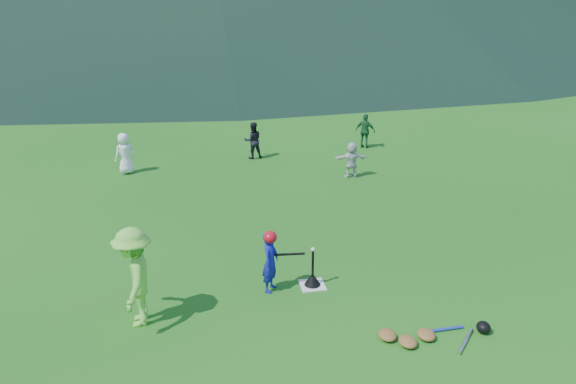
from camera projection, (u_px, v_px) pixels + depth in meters
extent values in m
plane|color=#185914|center=(312.00, 286.00, 10.26)|extent=(120.00, 120.00, 0.00)
cube|color=silver|center=(312.00, 285.00, 10.25)|extent=(0.45, 0.45, 0.02)
sphere|color=white|center=(313.00, 249.00, 10.00)|extent=(0.08, 0.08, 0.08)
imported|color=#161A9C|center=(270.00, 262.00, 9.92)|extent=(0.43, 0.49, 1.13)
imported|color=#75DB40|center=(135.00, 277.00, 8.87)|extent=(0.67, 1.10, 1.67)
imported|color=white|center=(125.00, 153.00, 16.01)|extent=(0.69, 0.62, 1.19)
imported|color=black|center=(253.00, 140.00, 17.39)|extent=(0.60, 0.49, 1.15)
imported|color=#1B5C2C|center=(365.00, 131.00, 18.47)|extent=(0.71, 0.61, 1.14)
imported|color=silver|center=(351.00, 160.00, 15.72)|extent=(0.96, 0.34, 1.02)
cone|color=black|center=(312.00, 280.00, 10.22)|extent=(0.30, 0.30, 0.18)
cylinder|color=black|center=(313.00, 264.00, 10.10)|extent=(0.04, 0.04, 0.50)
ellipsoid|color=#B70C1B|center=(270.00, 237.00, 9.75)|extent=(0.24, 0.26, 0.22)
cylinder|color=black|center=(287.00, 254.00, 9.90)|extent=(0.62, 0.13, 0.07)
ellipsoid|color=olive|center=(408.00, 342.00, 8.56)|extent=(0.28, 0.34, 0.13)
ellipsoid|color=olive|center=(426.00, 335.00, 8.73)|extent=(0.28, 0.34, 0.13)
ellipsoid|color=olive|center=(387.00, 335.00, 8.73)|extent=(0.28, 0.34, 0.13)
cylinder|color=silver|center=(465.00, 341.00, 8.64)|extent=(0.52, 0.57, 0.06)
cylinder|color=#263FA5|center=(443.00, 329.00, 8.92)|extent=(0.68, 0.08, 0.05)
ellipsoid|color=black|center=(483.00, 327.00, 8.86)|extent=(0.22, 0.24, 0.19)
cube|color=gray|center=(217.00, 57.00, 35.81)|extent=(70.00, 0.03, 1.20)
cube|color=yellow|center=(216.00, 47.00, 35.58)|extent=(70.00, 0.08, 0.08)
cylinder|color=gray|center=(217.00, 57.00, 35.81)|extent=(0.07, 0.07, 1.30)
cylinder|color=#382314|center=(23.00, 32.00, 38.27)|extent=(0.56, 0.56, 3.78)
cylinder|color=#382314|center=(98.00, 25.00, 40.35)|extent=(0.56, 0.56, 4.38)
cylinder|color=#382314|center=(166.00, 36.00, 38.59)|extent=(0.56, 0.56, 3.22)
cylinder|color=#382314|center=(233.00, 29.00, 40.67)|extent=(0.56, 0.56, 3.81)
cylinder|color=#382314|center=(294.00, 22.00, 42.75)|extent=(0.56, 0.56, 4.41)
cylinder|color=#382314|center=(367.00, 33.00, 41.00)|extent=(0.56, 0.56, 3.25)
cylinder|color=#382314|center=(421.00, 26.00, 43.07)|extent=(0.56, 0.56, 3.85)
cylinder|color=#382314|center=(470.00, 20.00, 45.15)|extent=(0.56, 0.56, 4.44)
cylinder|color=#382314|center=(545.00, 29.00, 43.40)|extent=(0.56, 0.56, 3.29)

